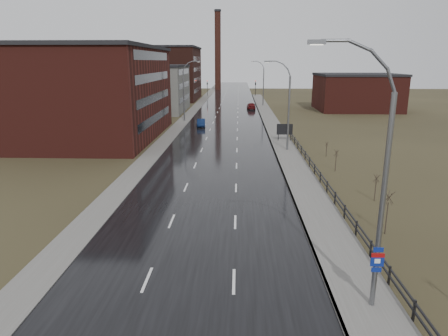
# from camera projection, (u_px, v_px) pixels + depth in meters

# --- Properties ---
(ground) EXTENTS (320.00, 320.00, 0.00)m
(ground) POSITION_uv_depth(u_px,v_px,m) (179.00, 331.00, 17.16)
(ground) COLOR #2D2819
(ground) RESTS_ON ground
(road) EXTENTS (14.00, 300.00, 0.06)m
(road) POSITION_uv_depth(u_px,v_px,m) (225.00, 123.00, 75.07)
(road) COLOR black
(road) RESTS_ON ground
(sidewalk_right) EXTENTS (3.20, 180.00, 0.18)m
(sidewalk_right) POSITION_uv_depth(u_px,v_px,m) (286.00, 152.00, 50.62)
(sidewalk_right) COLOR #595651
(sidewalk_right) RESTS_ON ground
(curb_right) EXTENTS (0.16, 180.00, 0.18)m
(curb_right) POSITION_uv_depth(u_px,v_px,m) (274.00, 152.00, 50.68)
(curb_right) COLOR slate
(curb_right) RESTS_ON ground
(sidewalk_left) EXTENTS (2.40, 260.00, 0.12)m
(sidewalk_left) POSITION_uv_depth(u_px,v_px,m) (182.00, 122.00, 75.35)
(sidewalk_left) COLOR #595651
(sidewalk_left) RESTS_ON ground
(warehouse_near) EXTENTS (22.44, 28.56, 13.50)m
(warehouse_near) POSITION_uv_depth(u_px,v_px,m) (82.00, 92.00, 59.59)
(warehouse_near) COLOR #471914
(warehouse_near) RESTS_ON ground
(warehouse_mid) EXTENTS (16.32, 20.40, 10.50)m
(warehouse_mid) POSITION_uv_depth(u_px,v_px,m) (150.00, 88.00, 91.73)
(warehouse_mid) COLOR slate
(warehouse_mid) RESTS_ON ground
(warehouse_far) EXTENTS (26.52, 24.48, 15.50)m
(warehouse_far) POSITION_uv_depth(u_px,v_px,m) (154.00, 73.00, 120.22)
(warehouse_far) COLOR #331611
(warehouse_far) RESTS_ON ground
(building_right) EXTENTS (18.36, 16.32, 8.50)m
(building_right) POSITION_uv_depth(u_px,v_px,m) (356.00, 92.00, 94.16)
(building_right) COLOR #471914
(building_right) RESTS_ON ground
(smokestack) EXTENTS (2.70, 2.70, 30.70)m
(smokestack) POSITION_uv_depth(u_px,v_px,m) (218.00, 50.00, 158.17)
(smokestack) COLOR #331611
(smokestack) RESTS_ON ground
(streetlight_main) EXTENTS (3.91, 0.29, 12.11)m
(streetlight_main) POSITION_uv_depth(u_px,v_px,m) (377.00, 185.00, 17.22)
(streetlight_main) COLOR slate
(streetlight_main) RESTS_ON ground
(streetlight_right_mid) EXTENTS (3.36, 0.28, 11.35)m
(streetlight_right_mid) POSITION_uv_depth(u_px,v_px,m) (287.00, 106.00, 50.11)
(streetlight_right_mid) COLOR slate
(streetlight_right_mid) RESTS_ON ground
(streetlight_left) EXTENTS (3.36, 0.28, 11.35)m
(streetlight_left) POSITION_uv_depth(u_px,v_px,m) (185.00, 91.00, 75.77)
(streetlight_left) COLOR slate
(streetlight_left) RESTS_ON ground
(streetlight_right_far) EXTENTS (3.36, 0.28, 11.35)m
(streetlight_right_far) POSITION_uv_depth(u_px,v_px,m) (262.00, 83.00, 102.24)
(streetlight_right_far) COLOR slate
(streetlight_right_far) RESTS_ON ground
(guardrail) EXTENTS (0.10, 53.05, 1.10)m
(guardrail) POSITION_uv_depth(u_px,v_px,m) (329.00, 188.00, 34.29)
(guardrail) COLOR black
(guardrail) RESTS_ON ground
(shrub_c) EXTENTS (0.71, 0.75, 3.03)m
(shrub_c) POSITION_uv_depth(u_px,v_px,m) (387.00, 211.00, 26.42)
(shrub_c) COLOR #382D23
(shrub_c) RESTS_ON ground
(shrub_d) EXTENTS (0.54, 0.57, 2.28)m
(shrub_d) POSITION_uv_depth(u_px,v_px,m) (376.00, 187.00, 32.88)
(shrub_d) COLOR #382D23
(shrub_d) RESTS_ON ground
(shrub_e) EXTENTS (0.55, 0.58, 2.33)m
(shrub_e) POSITION_uv_depth(u_px,v_px,m) (336.00, 160.00, 41.77)
(shrub_e) COLOR #382D23
(shrub_e) RESTS_ON ground
(shrub_f) EXTENTS (0.43, 0.45, 1.78)m
(shrub_f) POSITION_uv_depth(u_px,v_px,m) (327.00, 149.00, 48.50)
(shrub_f) COLOR #382D23
(shrub_f) RESTS_ON ground
(billboard) EXTENTS (2.27, 0.17, 2.59)m
(billboard) POSITION_uv_depth(u_px,v_px,m) (285.00, 130.00, 57.15)
(billboard) COLOR black
(billboard) RESTS_ON ground
(traffic_light_left) EXTENTS (0.58, 2.73, 5.30)m
(traffic_light_left) POSITION_uv_depth(u_px,v_px,m) (207.00, 82.00, 132.10)
(traffic_light_left) COLOR black
(traffic_light_left) RESTS_ON ground
(traffic_light_right) EXTENTS (0.58, 2.73, 5.30)m
(traffic_light_right) POSITION_uv_depth(u_px,v_px,m) (256.00, 82.00, 131.54)
(traffic_light_right) COLOR black
(traffic_light_right) RESTS_ON ground
(car_near) EXTENTS (1.73, 4.17, 1.34)m
(car_near) POSITION_uv_depth(u_px,v_px,m) (201.00, 123.00, 70.50)
(car_near) COLOR #0D1D43
(car_near) RESTS_ON ground
(car_far) EXTENTS (2.10, 4.84, 1.63)m
(car_far) POSITION_uv_depth(u_px,v_px,m) (251.00, 106.00, 96.24)
(car_far) COLOR #550E10
(car_far) RESTS_ON ground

